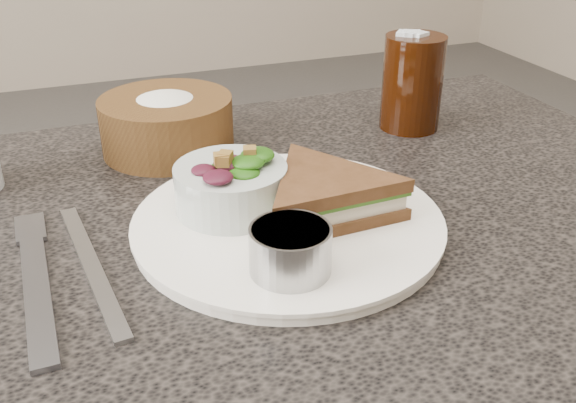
# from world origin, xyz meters

# --- Properties ---
(dinner_plate) EXTENTS (0.29, 0.29, 0.01)m
(dinner_plate) POSITION_xyz_m (0.03, -0.00, 0.76)
(dinner_plate) COLOR white
(dinner_plate) RESTS_ON dining_table
(sandwich) EXTENTS (0.17, 0.17, 0.04)m
(sandwich) POSITION_xyz_m (0.06, -0.01, 0.78)
(sandwich) COLOR #51321C
(sandwich) RESTS_ON dinner_plate
(salad_bowl) EXTENTS (0.14, 0.14, 0.06)m
(salad_bowl) POSITION_xyz_m (-0.02, 0.03, 0.79)
(salad_bowl) COLOR #AEBAB3
(salad_bowl) RESTS_ON dinner_plate
(dressing_ramekin) EXTENTS (0.08, 0.08, 0.04)m
(dressing_ramekin) POSITION_xyz_m (-0.00, -0.09, 0.78)
(dressing_ramekin) COLOR #959697
(dressing_ramekin) RESTS_ON dinner_plate
(orange_wedge) EXTENTS (0.09, 0.09, 0.03)m
(orange_wedge) POSITION_xyz_m (0.04, 0.07, 0.78)
(orange_wedge) COLOR orange
(orange_wedge) RESTS_ON dinner_plate
(fork) EXTENTS (0.03, 0.21, 0.01)m
(fork) POSITION_xyz_m (-0.20, -0.02, 0.75)
(fork) COLOR gray
(fork) RESTS_ON dining_table
(knife) EXTENTS (0.04, 0.22, 0.00)m
(knife) POSITION_xyz_m (-0.16, -0.00, 0.75)
(knife) COLOR #ABACB0
(knife) RESTS_ON dining_table
(bread_basket) EXTENTS (0.18, 0.18, 0.09)m
(bread_basket) POSITION_xyz_m (-0.04, 0.23, 0.79)
(bread_basket) COLOR brown
(bread_basket) RESTS_ON dining_table
(cola_glass) EXTENTS (0.10, 0.10, 0.13)m
(cola_glass) POSITION_xyz_m (0.27, 0.19, 0.82)
(cola_glass) COLOR black
(cola_glass) RESTS_ON dining_table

